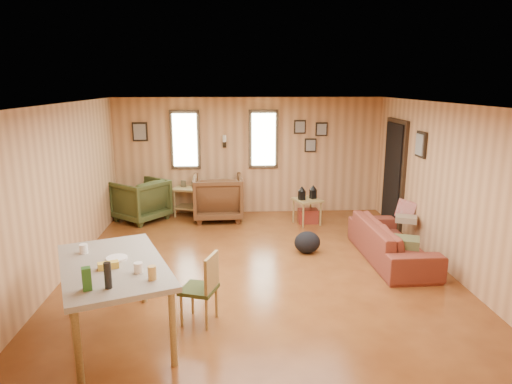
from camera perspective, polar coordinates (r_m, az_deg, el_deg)
room at (r=6.83m, az=1.48°, el=1.04°), size 5.54×6.04×2.44m
sofa at (r=7.35m, az=16.63°, el=-5.19°), size 0.64×2.04×0.79m
recliner_brown at (r=9.14m, az=-4.76°, el=-0.39°), size 0.99×0.93×0.99m
recliner_green at (r=9.32m, az=-14.26°, el=-0.73°), size 1.20×1.21×0.91m
end_table at (r=9.48m, az=-8.31°, el=-0.51°), size 0.72×0.68×0.73m
side_table at (r=8.83m, az=6.44°, el=-0.74°), size 0.62×0.62×0.77m
cooler at (r=9.02m, az=6.51°, el=-2.99°), size 0.38×0.27×0.27m
backpack at (r=7.42m, az=6.43°, el=-6.27°), size 0.49×0.41×0.36m
sofa_pillows at (r=7.46m, az=18.15°, el=-4.15°), size 0.97×1.72×0.35m
dining_table at (r=5.00m, az=-17.42°, el=-9.41°), size 1.55×1.93×1.10m
dining_chair at (r=5.26m, az=-6.54°, el=-11.45°), size 0.48×0.48×0.83m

